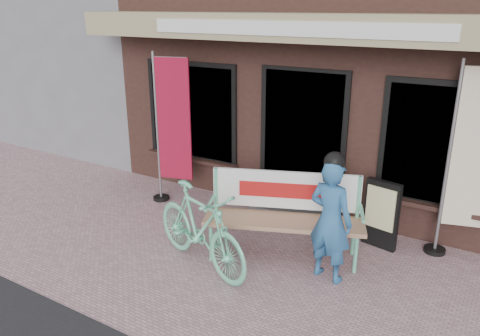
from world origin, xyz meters
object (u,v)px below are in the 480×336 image
Objects in this scene: menu_stand at (381,214)px; nobori_cream at (471,161)px; bicycle at (200,228)px; person at (331,218)px; bench at (285,208)px; nobori_red at (171,128)px.

nobori_cream is at bearing 29.74° from menu_stand.
nobori_cream is at bearing -35.24° from bicycle.
nobori_cream is (1.22, 1.34, 0.51)m from person.
bench is 0.82× the size of nobori_cream.
person is at bearing -147.38° from nobori_cream.
menu_stand is (1.00, 0.80, -0.15)m from bench.
person is at bearing -94.70° from menu_stand.
menu_stand is at bearing -28.09° from bicycle.
bench is 2.18× the size of menu_stand.
nobori_red is 4.20m from nobori_cream.
person is 0.63× the size of nobori_cream.
nobori_red reaches higher than bench.
bicycle is 3.33m from nobori_cream.
bench is at bearing -165.26° from nobori_cream.
person is 1.88m from nobori_cream.
bicycle is at bearing -125.21° from menu_stand.
person is at bearing -41.27° from bench.
person reaches higher than bicycle.
nobori_red is at bearing -164.88° from menu_stand.
person is 0.90× the size of bicycle.
person reaches higher than menu_stand.
menu_stand is (3.26, 0.19, -0.76)m from nobori_red.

